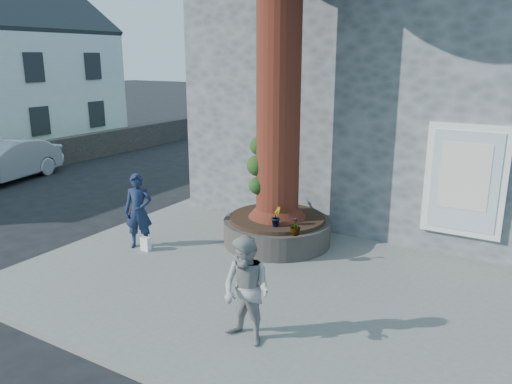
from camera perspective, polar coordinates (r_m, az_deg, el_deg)
The scene contains 14 objects.
ground at distance 9.81m, azimuth -7.45°, elevation -9.13°, with size 120.00×120.00×0.00m, color black.
pavement at distance 9.80m, azimuth 3.22°, elevation -8.65°, with size 9.00×8.00×0.12m, color slate.
yellow_line at distance 12.44m, azimuth -15.75°, elevation -4.24°, with size 0.10×30.00×0.01m, color yellow.
stone_shop at distance 14.53m, azimuth 18.70°, elevation 11.03°, with size 10.30×8.30×6.30m.
planter at distance 10.80m, azimuth 2.41°, elevation -4.32°, with size 2.30×2.30×0.60m.
cottage_far at distance 26.70m, azimuth -25.91°, elevation 13.24°, with size 7.30×7.40×8.75m.
man at distance 10.67m, azimuth -13.28°, elevation -2.14°, with size 0.58×0.38×1.59m, color #16213E.
woman at distance 7.01m, azimuth -1.10°, elevation -11.24°, with size 0.76×0.59×1.56m, color #9A9693.
shopping_bag at distance 10.67m, azimuth -12.49°, elevation -5.81°, with size 0.20×0.12×0.28m, color white.
car_silver at distance 18.44m, azimuth -26.99°, elevation 3.11°, with size 1.45×4.14×1.37m, color #ADAEB5.
plant_a at distance 11.46m, azimuth 3.59°, elevation -0.69°, with size 0.18×0.12×0.33m, color gray.
plant_b at distance 10.03m, azimuth 2.29°, elevation -2.83°, with size 0.22×0.21×0.40m, color gray.
plant_c at distance 9.56m, azimuth 4.51°, elevation -3.89°, with size 0.20×0.20×0.36m, color gray.
plant_d at distance 11.76m, azimuth 0.81°, elevation -0.28°, with size 0.29×0.26×0.32m, color gray.
Camera 1 is at (5.61, -6.97, 4.02)m, focal length 35.00 mm.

